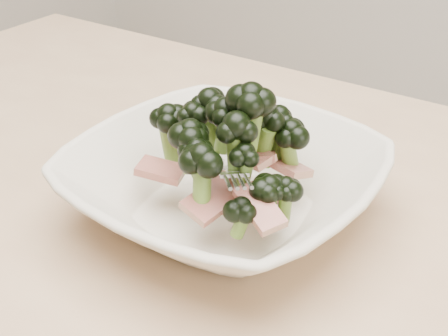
# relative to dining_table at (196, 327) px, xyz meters

# --- Properties ---
(dining_table) EXTENTS (1.20, 0.80, 0.75)m
(dining_table) POSITION_rel_dining_table_xyz_m (0.00, 0.00, 0.00)
(dining_table) COLOR tan
(dining_table) RESTS_ON ground
(broccoli_dish) EXTENTS (0.28, 0.28, 0.13)m
(broccoli_dish) POSITION_rel_dining_table_xyz_m (-0.00, 0.05, 0.14)
(broccoli_dish) COLOR beige
(broccoli_dish) RESTS_ON dining_table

